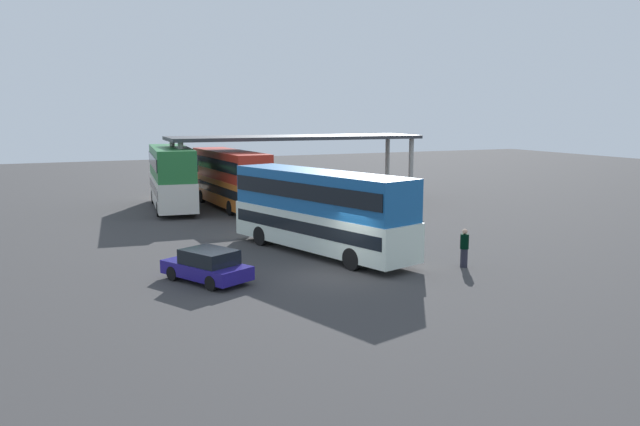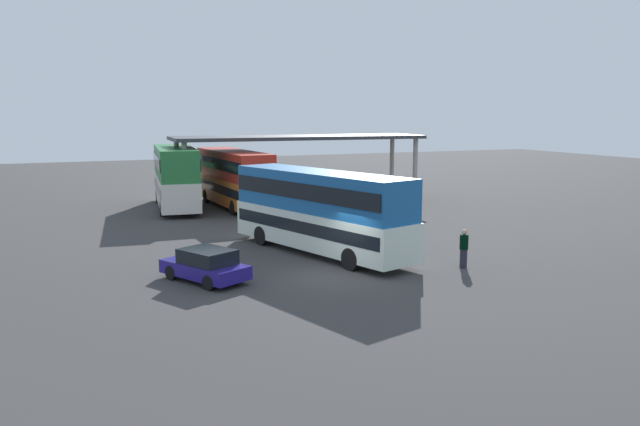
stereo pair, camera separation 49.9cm
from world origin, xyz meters
name	(u,v)px [view 1 (the left image)]	position (x,y,z in m)	size (l,w,h in m)	color
ground_plane	(335,276)	(0.00, 0.00, 0.00)	(140.00, 140.00, 0.00)	#393738
double_decker_main	(320,209)	(1.17, 4.18, 2.21)	(5.46, 11.31, 4.01)	silver
parked_hatchback	(207,266)	(-5.13, 1.30, 0.67)	(3.25, 4.19, 1.35)	navy
double_decker_near_canopy	(172,175)	(-2.56, 21.51, 2.40)	(3.65, 10.31, 4.38)	silver
double_decker_mid_row	(230,177)	(1.38, 20.42, 2.25)	(3.02, 10.81, 4.09)	orange
depot_canopy	(295,141)	(6.44, 20.45, 4.72)	(18.91, 6.15, 5.09)	#33353A
pedestrian_waiting	(464,248)	(5.89, -0.95, 0.86)	(0.38, 0.38, 1.73)	#262633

